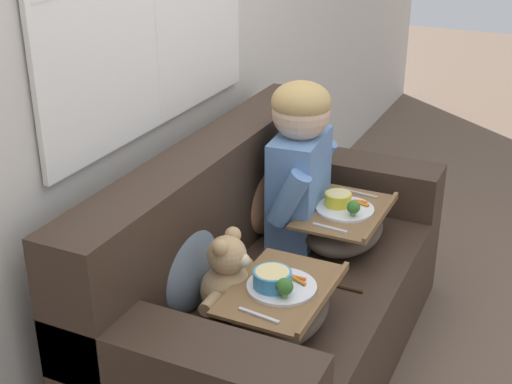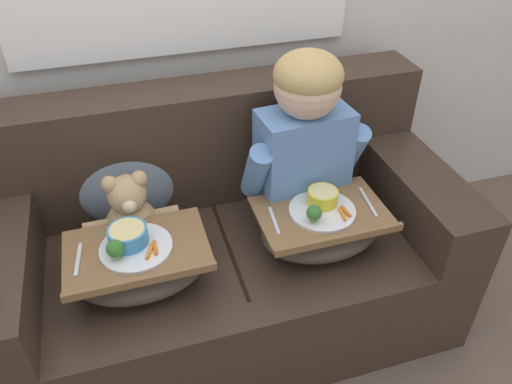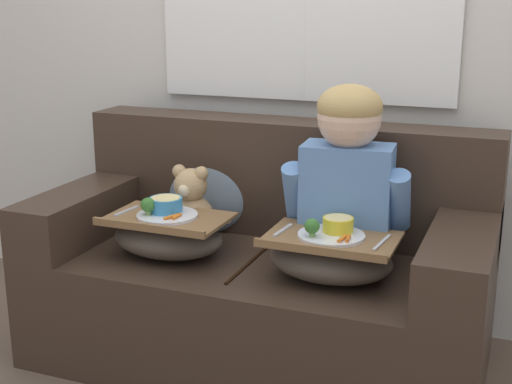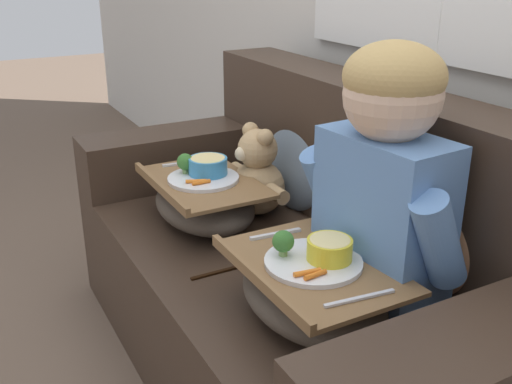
# 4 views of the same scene
# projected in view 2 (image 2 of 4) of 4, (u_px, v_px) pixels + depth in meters

# --- Properties ---
(ground_plane) EXTENTS (14.00, 14.00, 0.00)m
(ground_plane) POSITION_uv_depth(u_px,v_px,m) (229.00, 315.00, 2.13)
(ground_plane) COLOR brown
(couch) EXTENTS (1.73, 0.85, 0.91)m
(couch) POSITION_uv_depth(u_px,v_px,m) (223.00, 247.00, 1.97)
(couch) COLOR #38281E
(couch) RESTS_ON ground_plane
(throw_pillow_behind_child) EXTENTS (0.39, 0.19, 0.40)m
(throw_pillow_behind_child) POSITION_uv_depth(u_px,v_px,m) (287.00, 151.00, 2.01)
(throw_pillow_behind_child) COLOR #B2754C
(throw_pillow_behind_child) RESTS_ON couch
(throw_pillow_behind_teddy) EXTENTS (0.39, 0.19, 0.41)m
(throw_pillow_behind_teddy) POSITION_uv_depth(u_px,v_px,m) (125.00, 178.00, 1.86)
(throw_pillow_behind_teddy) COLOR slate
(throw_pillow_behind_teddy) RESTS_ON couch
(child_figure) EXTENTS (0.48, 0.24, 0.66)m
(child_figure) POSITION_uv_depth(u_px,v_px,m) (305.00, 132.00, 1.77)
(child_figure) COLOR #5B84BC
(child_figure) RESTS_ON couch
(teddy_bear) EXTENTS (0.34, 0.23, 0.31)m
(teddy_bear) POSITION_uv_depth(u_px,v_px,m) (131.00, 217.00, 1.76)
(teddy_bear) COLOR tan
(teddy_bear) RESTS_ON couch
(lap_tray_child) EXTENTS (0.46, 0.32, 0.23)m
(lap_tray_child) POSITION_uv_depth(u_px,v_px,m) (321.00, 227.00, 1.79)
(lap_tray_child) COLOR #473D33
(lap_tray_child) RESTS_ON child_figure
(lap_tray_teddy) EXTENTS (0.46, 0.31, 0.23)m
(lap_tray_teddy) POSITION_uv_depth(u_px,v_px,m) (139.00, 264.00, 1.64)
(lap_tray_teddy) COLOR #473D33
(lap_tray_teddy) RESTS_ON teddy_bear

